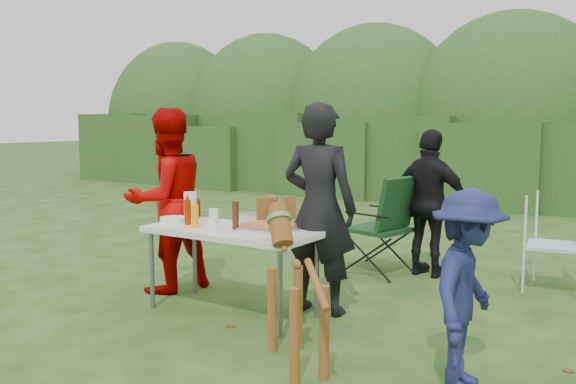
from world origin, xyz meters
The scene contains 20 objects.
ground centered at (0.00, 0.00, 0.00)m, with size 80.00×80.00×0.00m, color #1E4211.
hedge_row centered at (0.00, 8.00, 0.85)m, with size 22.00×1.40×1.70m, color #23471C.
shrub_backdrop centered at (0.00, 9.60, 1.60)m, with size 20.00×2.60×3.20m, color #3D6628.
folding_table centered at (-0.04, 0.02, 0.69)m, with size 1.50×0.70×0.74m.
person_cook centered at (0.58, 0.45, 0.91)m, with size 0.66×0.43×1.82m, color black.
person_red_jacket centered at (-1.02, 0.26, 0.89)m, with size 0.86×0.67×1.78m, color #B30200.
person_black_puffy centered at (0.94, 2.18, 0.78)m, with size 0.92×0.38×1.57m, color black.
child centered at (2.10, -0.37, 0.62)m, with size 0.81×0.46×1.25m, color #191F50.
dog centered at (1.04, -0.64, 0.53)m, with size 1.12×0.45×1.06m, color brown, non-canonical shape.
camping_chair centered at (0.42, 2.02, 0.54)m, with size 0.68×0.68×1.08m, color #143D1A, non-canonical shape.
lawn_chair centered at (2.19, 2.29, 0.49)m, with size 0.57×0.57×0.97m, color #3D9BC2, non-canonical shape.
food_tray centered at (0.27, 0.13, 0.75)m, with size 0.45×0.30×0.02m, color #B7B7BA.
focaccia_bread centered at (0.27, 0.13, 0.78)m, with size 0.40×0.26×0.04m, color #C36A3A.
mustard_bottle centered at (-0.31, -0.13, 0.84)m, with size 0.06×0.06×0.20m, color #F2A812.
ketchup_bottle centered at (-0.48, -0.04, 0.85)m, with size 0.06×0.06×0.22m, color #8F2400.
beer_bottle centered at (0.02, 0.00, 0.86)m, with size 0.06×0.06×0.24m, color #47230F.
paper_towel_roll centered at (-0.64, 0.17, 0.87)m, with size 0.12×0.12×0.26m, color white.
cup_stack centered at (-0.11, -0.12, 0.83)m, with size 0.08×0.08×0.18m, color white.
pasta_bowl centered at (0.02, 0.27, 0.79)m, with size 0.26×0.26×0.10m, color silver.
plate_stack centered at (-0.67, -0.02, 0.77)m, with size 0.24×0.24×0.05m, color white.
Camera 1 is at (3.15, -4.02, 1.65)m, focal length 38.00 mm.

